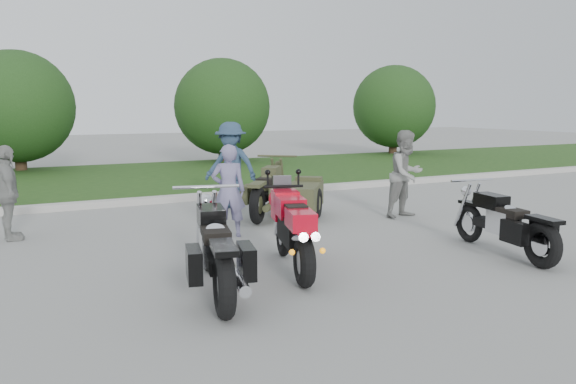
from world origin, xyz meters
name	(u,v)px	position (x,y,z in m)	size (l,w,h in m)	color
ground	(288,267)	(0.00, 0.00, 0.00)	(80.00, 80.00, 0.00)	gray
curb	(173,199)	(0.00, 6.00, 0.07)	(60.00, 0.30, 0.15)	#BAB7AF
grass_strip	(136,179)	(0.00, 10.15, 0.07)	(60.00, 8.00, 0.14)	#3B6121
tree_mid_left	(17,107)	(-3.00, 13.50, 2.19)	(3.60, 3.60, 4.00)	#3F2B1C
tree_mid_right	(222,107)	(4.00, 13.50, 2.19)	(3.60, 3.60, 4.00)	#3F2B1C
tree_far_right	(394,107)	(12.00, 13.50, 2.19)	(3.60, 3.60, 4.00)	#3F2B1C
sportbike_red	(293,228)	(-0.03, -0.20, 0.59)	(0.79, 2.09, 1.01)	black
cruiser_left	(216,253)	(-1.27, -0.64, 0.50)	(0.74, 2.50, 0.98)	black
cruiser_right	(508,226)	(3.18, -0.92, 0.44)	(0.51, 2.26, 0.87)	black
cruiser_sidecar	(289,195)	(1.60, 3.17, 0.45)	(2.05, 2.31, 0.97)	black
person_stripe	(228,191)	(-0.07, 2.11, 0.79)	(0.58, 0.38, 1.58)	slate
person_grey	(406,174)	(3.71, 2.13, 0.87)	(0.85, 0.66, 1.74)	gray
person_denim	(231,165)	(0.94, 4.62, 0.94)	(1.21, 0.70, 1.88)	navy
person_back	(8,193)	(-3.41, 3.49, 0.79)	(0.93, 0.39, 1.58)	gray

